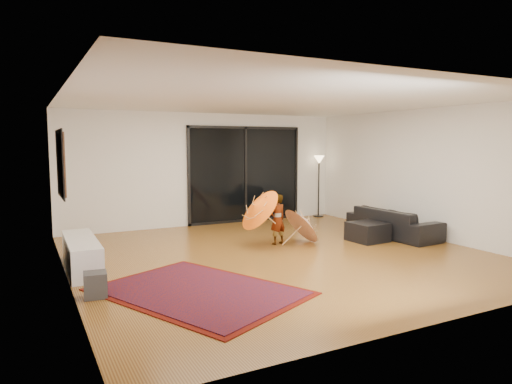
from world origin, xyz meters
TOP-DOWN VIEW (x-y plane):
  - floor at (0.00, 0.00)m, footprint 7.00×7.00m
  - ceiling at (0.00, 0.00)m, footprint 7.00×7.00m
  - wall_back at (0.00, 3.50)m, footprint 7.00×0.00m
  - wall_front at (0.00, -3.50)m, footprint 7.00×0.00m
  - wall_left at (-3.50, 0.00)m, footprint 0.00×7.00m
  - wall_right at (3.50, 0.00)m, footprint 0.00×7.00m
  - sliding_door at (1.00, 3.47)m, footprint 3.06×0.07m
  - painting at (-3.46, 1.00)m, footprint 0.04×1.28m
  - media_console at (-3.25, 0.59)m, footprint 0.47×1.78m
  - speaker at (-3.25, -0.87)m, footprint 0.31×0.31m
  - persian_rug at (-2.00, -1.28)m, footprint 2.83×3.21m
  - sofa at (2.95, 0.30)m, footprint 0.91×2.09m
  - ottoman at (2.15, 0.18)m, footprint 0.71×0.71m
  - floor_lamp at (3.10, 3.25)m, footprint 0.28×0.28m
  - child at (0.39, 0.76)m, footprint 0.40×0.30m
  - parasol_orange at (-0.16, 0.71)m, footprint 0.72×0.92m
  - parasol_white at (0.99, 0.61)m, footprint 0.68×0.86m

SIDE VIEW (x-z plane):
  - floor at x=0.00m, z-range 0.00..0.00m
  - persian_rug at x=-2.00m, z-range 0.00..0.02m
  - speaker at x=-3.25m, z-range 0.00..0.33m
  - ottoman at x=2.15m, z-range 0.00..0.38m
  - media_console at x=-3.25m, z-range 0.00..0.49m
  - sofa at x=2.95m, z-range 0.00..0.60m
  - child at x=0.39m, z-range 0.00..0.99m
  - parasol_white at x=0.99m, z-range 0.03..0.98m
  - parasol_orange at x=-0.16m, z-range 0.28..1.19m
  - sliding_door at x=1.00m, z-range 0.00..2.40m
  - floor_lamp at x=3.10m, z-range 0.48..2.13m
  - wall_back at x=0.00m, z-range -2.15..4.85m
  - wall_front at x=0.00m, z-range -2.15..4.85m
  - wall_left at x=-3.50m, z-range -2.15..4.85m
  - wall_right at x=3.50m, z-range -2.15..4.85m
  - painting at x=-3.46m, z-range 1.11..2.19m
  - ceiling at x=0.00m, z-range 2.70..2.70m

